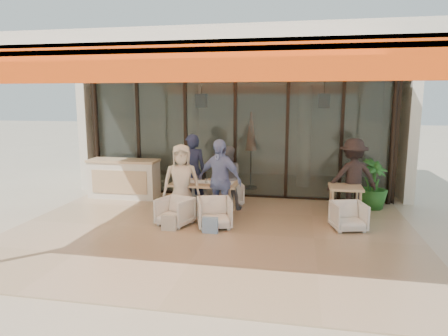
# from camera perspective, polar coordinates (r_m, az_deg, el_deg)

# --- Properties ---
(ground) EXTENTS (70.00, 70.00, 0.00)m
(ground) POSITION_cam_1_polar(r_m,az_deg,el_deg) (7.97, -1.94, -9.25)
(ground) COLOR #C6B293
(ground) RESTS_ON ground
(terrace_floor) EXTENTS (8.00, 6.00, 0.01)m
(terrace_floor) POSITION_cam_1_polar(r_m,az_deg,el_deg) (7.97, -1.94, -9.22)
(terrace_floor) COLOR tan
(terrace_floor) RESTS_ON ground
(terrace_structure) EXTENTS (8.00, 6.00, 3.40)m
(terrace_structure) POSITION_cam_1_polar(r_m,az_deg,el_deg) (7.30, -2.57, 14.88)
(terrace_structure) COLOR silver
(terrace_structure) RESTS_ON ground
(glass_storefront) EXTENTS (8.08, 0.10, 3.20)m
(glass_storefront) POSITION_cam_1_polar(r_m,az_deg,el_deg) (10.53, 1.61, 4.37)
(glass_storefront) COLOR #9EADA3
(glass_storefront) RESTS_ON ground
(interior_block) EXTENTS (9.05, 3.62, 3.52)m
(interior_block) POSITION_cam_1_polar(r_m,az_deg,el_deg) (12.77, 3.34, 8.16)
(interior_block) COLOR silver
(interior_block) RESTS_ON ground
(host_counter) EXTENTS (1.85, 0.65, 1.04)m
(host_counter) POSITION_cam_1_polar(r_m,az_deg,el_deg) (10.85, -14.09, -1.47)
(host_counter) COLOR silver
(host_counter) RESTS_ON ground
(dining_table) EXTENTS (1.50, 0.90, 0.93)m
(dining_table) POSITION_cam_1_polar(r_m,az_deg,el_deg) (9.08, -2.74, -2.37)
(dining_table) COLOR tan
(dining_table) RESTS_ON ground
(chair_far_left) EXTENTS (0.69, 0.65, 0.68)m
(chair_far_left) POSITION_cam_1_polar(r_m,az_deg,el_deg) (10.15, -3.75, -3.06)
(chair_far_left) COLOR white
(chair_far_left) RESTS_ON ground
(chair_far_right) EXTENTS (0.74, 0.72, 0.61)m
(chair_far_right) POSITION_cam_1_polar(r_m,az_deg,el_deg) (9.98, 0.93, -3.49)
(chair_far_right) COLOR white
(chair_far_right) RESTS_ON ground
(chair_near_left) EXTENTS (0.79, 0.77, 0.66)m
(chair_near_left) POSITION_cam_1_polar(r_m,az_deg,el_deg) (8.38, -7.02, -6.01)
(chair_near_left) COLOR white
(chair_near_left) RESTS_ON ground
(chair_near_right) EXTENTS (0.83, 0.80, 0.69)m
(chair_near_right) POSITION_cam_1_polar(r_m,az_deg,el_deg) (8.17, -1.37, -6.24)
(chair_near_right) COLOR white
(chair_near_right) RESTS_ON ground
(diner_navy) EXTENTS (0.75, 0.59, 1.80)m
(diner_navy) POSITION_cam_1_polar(r_m,az_deg,el_deg) (9.56, -4.54, -0.47)
(diner_navy) COLOR #1B243C
(diner_navy) RESTS_ON ground
(diner_grey) EXTENTS (0.85, 0.73, 1.52)m
(diner_grey) POSITION_cam_1_polar(r_m,az_deg,el_deg) (9.40, 0.41, -1.46)
(diner_grey) COLOR #5E5E63
(diner_grey) RESTS_ON ground
(diner_cream) EXTENTS (0.91, 0.72, 1.65)m
(diner_cream) POSITION_cam_1_polar(r_m,az_deg,el_deg) (8.73, -6.09, -1.99)
(diner_cream) COLOR beige
(diner_cream) RESTS_ON ground
(diner_periwinkle) EXTENTS (1.13, 0.76, 1.78)m
(diner_periwinkle) POSITION_cam_1_polar(r_m,az_deg,el_deg) (8.51, -0.68, -1.79)
(diner_periwinkle) COLOR #7C8BCE
(diner_periwinkle) RESTS_ON ground
(tote_bag_cream) EXTENTS (0.30, 0.10, 0.34)m
(tote_bag_cream) POSITION_cam_1_polar(r_m,az_deg,el_deg) (8.07, -7.87, -7.84)
(tote_bag_cream) COLOR silver
(tote_bag_cream) RESTS_ON ground
(tote_bag_blue) EXTENTS (0.30, 0.10, 0.34)m
(tote_bag_blue) POSITION_cam_1_polar(r_m,az_deg,el_deg) (7.85, -1.99, -8.26)
(tote_bag_blue) COLOR #99BFD8
(tote_bag_blue) RESTS_ON ground
(side_table) EXTENTS (0.70, 0.70, 0.74)m
(side_table) POSITION_cam_1_polar(r_m,az_deg,el_deg) (9.05, 16.95, -3.16)
(side_table) COLOR tan
(side_table) RESTS_ON ground
(side_chair) EXTENTS (0.74, 0.71, 0.64)m
(side_chair) POSITION_cam_1_polar(r_m,az_deg,el_deg) (8.40, 17.37, -6.42)
(side_chair) COLOR white
(side_chair) RESTS_ON ground
(standing_woman) EXTENTS (1.25, 0.91, 1.75)m
(standing_woman) POSITION_cam_1_polar(r_m,az_deg,el_deg) (9.43, 17.91, -1.23)
(standing_woman) COLOR black
(standing_woman) RESTS_ON ground
(potted_palm) EXTENTS (0.96, 0.96, 1.21)m
(potted_palm) POSITION_cam_1_polar(r_m,az_deg,el_deg) (10.11, 20.54, -2.22)
(potted_palm) COLOR #1E5919
(potted_palm) RESTS_ON ground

